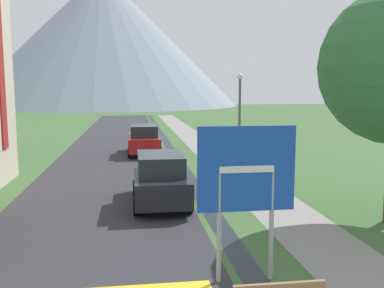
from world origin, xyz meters
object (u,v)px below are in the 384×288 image
(parked_car_far, at_px, (144,140))
(streetlamp, at_px, (240,114))
(road_sign, at_px, (246,181))
(parked_car_near, at_px, (160,179))

(parked_car_far, xyz_separation_m, streetlamp, (4.41, -6.38, 1.94))
(road_sign, relative_size, streetlamp, 0.69)
(parked_car_near, height_order, parked_car_far, same)
(parked_car_far, relative_size, streetlamp, 0.91)
(streetlamp, bearing_deg, road_sign, -103.58)
(road_sign, xyz_separation_m, streetlamp, (2.79, 11.54, 0.68))
(road_sign, xyz_separation_m, parked_car_near, (-1.38, 6.30, -1.26))
(road_sign, distance_m, parked_car_far, 18.04)
(parked_car_near, bearing_deg, parked_car_far, 91.18)
(road_sign, height_order, streetlamp, streetlamp)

